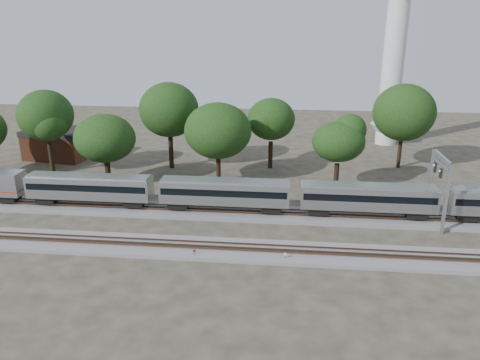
{
  "coord_description": "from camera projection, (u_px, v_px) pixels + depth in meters",
  "views": [
    {
      "loc": [
        10.6,
        -47.68,
        23.01
      ],
      "look_at": [
        5.06,
        5.0,
        4.91
      ],
      "focal_mm": 35.0,
      "sensor_mm": 36.0,
      "label": 1
    }
  ],
  "objects": [
    {
      "name": "track_near",
      "position": [
        184.0,
        248.0,
        49.53
      ],
      "size": [
        160.0,
        5.0,
        0.73
      ],
      "color": "slate",
      "rests_on": "ground"
    },
    {
      "name": "tree_3",
      "position": [
        169.0,
        110.0,
        74.08
      ],
      "size": [
        9.75,
        9.75,
        13.75
      ],
      "color": "black",
      "rests_on": "ground"
    },
    {
      "name": "tree_7",
      "position": [
        404.0,
        113.0,
        74.37
      ],
      "size": [
        9.29,
        9.29,
        13.09
      ],
      "color": "black",
      "rests_on": "ground"
    },
    {
      "name": "tree_2",
      "position": [
        105.0,
        138.0,
        66.92
      ],
      "size": [
        7.15,
        7.15,
        10.08
      ],
      "color": "black",
      "rests_on": "ground"
    },
    {
      "name": "brick_building",
      "position": [
        59.0,
        143.0,
        82.11
      ],
      "size": [
        11.57,
        8.9,
        5.12
      ],
      "rotation": [
        0.0,
        0.0,
        -0.14
      ],
      "color": "brown",
      "rests_on": "ground"
    },
    {
      "name": "tree_5",
      "position": [
        271.0,
        119.0,
        74.63
      ],
      "size": [
        8.23,
        8.23,
        11.6
      ],
      "color": "black",
      "rests_on": "ground"
    },
    {
      "name": "tree_1",
      "position": [
        46.0,
        115.0,
        71.3
      ],
      "size": [
        9.47,
        9.47,
        13.34
      ],
      "color": "black",
      "rests_on": "ground"
    },
    {
      "name": "tree_4",
      "position": [
        218.0,
        131.0,
        67.84
      ],
      "size": [
        7.97,
        7.97,
        11.24
      ],
      "color": "black",
      "rests_on": "ground"
    },
    {
      "name": "track_far",
      "position": [
        201.0,
        211.0,
        58.94
      ],
      "size": [
        160.0,
        5.0,
        0.73
      ],
      "color": "slate",
      "rests_on": "ground"
    },
    {
      "name": "signal_gantry",
      "position": [
        440.0,
        175.0,
        54.25
      ],
      "size": [
        0.58,
        6.85,
        8.34
      ],
      "color": "gray",
      "rests_on": "ground"
    },
    {
      "name": "switch_stand_red",
      "position": [
        194.0,
        253.0,
        47.58
      ],
      "size": [
        0.3,
        0.11,
        0.97
      ],
      "rotation": [
        0.0,
        0.0,
        0.26
      ],
      "color": "#512D19",
      "rests_on": "ground"
    },
    {
      "name": "train",
      "position": [
        369.0,
        197.0,
        56.01
      ],
      "size": [
        118.26,
        2.87,
        4.23
      ],
      "color": "#AEB0B5",
      "rests_on": "ground"
    },
    {
      "name": "switch_stand_white",
      "position": [
        285.0,
        256.0,
        46.87
      ],
      "size": [
        0.3,
        0.14,
        0.98
      ],
      "rotation": [
        0.0,
        0.0,
        -0.38
      ],
      "color": "#512D19",
      "rests_on": "ground"
    },
    {
      "name": "switch_lever",
      "position": [
        231.0,
        256.0,
        47.88
      ],
      "size": [
        0.54,
        0.38,
        0.3
      ],
      "primitive_type": "cube",
      "rotation": [
        0.0,
        0.0,
        -0.17
      ],
      "color": "#512D19",
      "rests_on": "ground"
    },
    {
      "name": "ground",
      "position": [
        191.0,
        233.0,
        53.36
      ],
      "size": [
        160.0,
        160.0,
        0.0
      ],
      "primitive_type": "plane",
      "color": "#383328",
      "rests_on": "ground"
    },
    {
      "name": "tree_6",
      "position": [
        339.0,
        142.0,
        65.21
      ],
      "size": [
        7.1,
        7.1,
        10.02
      ],
      "color": "black",
      "rests_on": "ground"
    }
  ]
}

